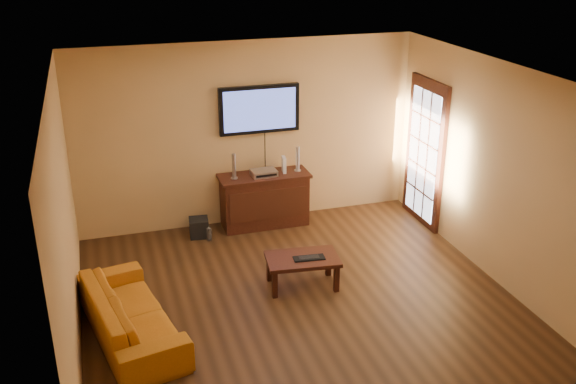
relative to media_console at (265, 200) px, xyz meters
name	(u,v)px	position (x,y,z in m)	size (l,w,h in m)	color
ground_plane	(301,303)	(-0.17, -2.24, -0.40)	(5.00, 5.00, 0.00)	#321D0D
room_walls	(286,152)	(-0.17, -1.62, 1.29)	(5.00, 5.00, 5.00)	tan
french_door	(425,155)	(2.29, -0.54, 0.65)	(0.07, 1.02, 2.22)	black
media_console	(265,200)	(0.00, 0.00, 0.00)	(1.33, 0.51, 0.79)	black
television	(259,109)	(0.00, 0.21, 1.32)	(1.18, 0.08, 0.70)	black
coffee_table	(302,262)	(-0.03, -1.86, -0.06)	(0.93, 0.62, 0.40)	black
sofa	(130,306)	(-2.13, -2.31, -0.03)	(1.89, 0.55, 0.74)	#BA6914
speaker_left	(234,167)	(-0.45, -0.02, 0.56)	(0.10, 0.10, 0.37)	silver
speaker_right	(298,160)	(0.52, 0.01, 0.57)	(0.10, 0.10, 0.37)	silver
av_receiver	(264,173)	(-0.01, -0.02, 0.44)	(0.36, 0.26, 0.08)	silver
game_console	(284,165)	(0.31, 0.03, 0.51)	(0.05, 0.17, 0.23)	white
subwoofer	(199,227)	(-1.01, -0.10, -0.27)	(0.27, 0.27, 0.27)	black
bottle	(209,234)	(-0.90, -0.28, -0.30)	(0.07, 0.07, 0.21)	white
keyboard	(309,258)	(0.04, -1.92, 0.01)	(0.39, 0.18, 0.02)	black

